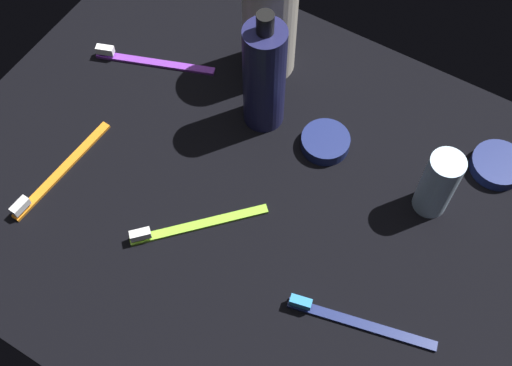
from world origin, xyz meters
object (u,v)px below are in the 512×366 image
at_px(cream_tin_right, 325,142).
at_px(cream_tin_left, 498,165).
at_px(toothbrush_purple, 148,60).
at_px(lotion_bottle, 264,76).
at_px(toothbrush_lime, 191,226).
at_px(toothbrush_orange, 56,174).
at_px(deodorant_stick, 438,184).
at_px(toothbrush_navy, 352,320).
at_px(bodywash_bottle, 270,21).

bearing_deg(cream_tin_right, cream_tin_left, -157.88).
bearing_deg(toothbrush_purple, cream_tin_right, -178.87).
height_order(lotion_bottle, toothbrush_lime, lotion_bottle).
height_order(lotion_bottle, toothbrush_purple, lotion_bottle).
relative_size(toothbrush_orange, cream_tin_left, 2.51).
height_order(deodorant_stick, cream_tin_left, deodorant_stick).
height_order(lotion_bottle, toothbrush_navy, lotion_bottle).
bearing_deg(toothbrush_navy, deodorant_stick, -94.07).
relative_size(lotion_bottle, deodorant_stick, 1.91).
bearing_deg(lotion_bottle, deodorant_stick, 178.04).
distance_m(bodywash_bottle, toothbrush_navy, 0.41).
height_order(toothbrush_lime, toothbrush_orange, same).
bearing_deg(bodywash_bottle, cream_tin_left, -179.71).
height_order(toothbrush_navy, cream_tin_right, toothbrush_navy).
distance_m(bodywash_bottle, cream_tin_right, 0.18).
xyz_separation_m(lotion_bottle, bodywash_bottle, (0.04, -0.09, 0.00)).
xyz_separation_m(lotion_bottle, toothbrush_lime, (-0.01, 0.20, -0.08)).
height_order(toothbrush_lime, toothbrush_navy, same).
distance_m(deodorant_stick, cream_tin_right, 0.17).
height_order(lotion_bottle, toothbrush_orange, lotion_bottle).
bearing_deg(toothbrush_navy, cream_tin_left, -103.42).
distance_m(toothbrush_lime, cream_tin_right, 0.22).
distance_m(bodywash_bottle, cream_tin_left, 0.36).
relative_size(toothbrush_lime, cream_tin_left, 1.92).
bearing_deg(lotion_bottle, toothbrush_orange, 50.84).
relative_size(bodywash_bottle, toothbrush_purple, 1.13).
relative_size(toothbrush_purple, toothbrush_navy, 0.97).
distance_m(bodywash_bottle, toothbrush_orange, 0.36).
bearing_deg(toothbrush_lime, cream_tin_right, -113.71).
bearing_deg(deodorant_stick, toothbrush_lime, 37.58).
distance_m(toothbrush_orange, cream_tin_left, 0.59).
bearing_deg(toothbrush_orange, toothbrush_lime, -171.43).
bearing_deg(lotion_bottle, toothbrush_purple, 1.52).
bearing_deg(toothbrush_purple, deodorant_stick, 179.55).
distance_m(deodorant_stick, toothbrush_purple, 0.46).
bearing_deg(toothbrush_purple, toothbrush_lime, 137.01).
bearing_deg(toothbrush_lime, toothbrush_purple, -42.99).
bearing_deg(cream_tin_left, bodywash_bottle, 0.29).
relative_size(toothbrush_purple, cream_tin_left, 2.40).
bearing_deg(cream_tin_right, bodywash_bottle, -31.39).
relative_size(lotion_bottle, toothbrush_orange, 1.10).
bearing_deg(cream_tin_left, lotion_bottle, 15.71).
height_order(lotion_bottle, bodywash_bottle, lotion_bottle).
xyz_separation_m(deodorant_stick, toothbrush_purple, (0.45, -0.00, -0.05)).
bearing_deg(toothbrush_lime, cream_tin_left, -136.53).
bearing_deg(toothbrush_orange, toothbrush_navy, -176.68).
relative_size(lotion_bottle, toothbrush_purple, 1.15).
bearing_deg(cream_tin_right, toothbrush_lime, 66.29).
bearing_deg(toothbrush_lime, toothbrush_orange, 8.57).
height_order(toothbrush_purple, cream_tin_left, toothbrush_purple).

